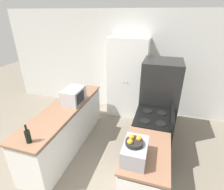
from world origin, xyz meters
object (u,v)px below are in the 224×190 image
refrigerator (159,101)px  microwave (74,96)px  stove (151,138)px  pantry_cabinet (127,78)px  toaster_oven (135,151)px  fruit_bowl (134,142)px  wine_bottle (28,136)px

refrigerator → microwave: bearing=-157.6°
microwave → stove: bearing=-3.3°
pantry_cabinet → toaster_oven: (0.63, -2.48, 0.00)m
stove → fruit_bowl: 1.24m
toaster_oven → fruit_bowl: fruit_bowl is taller
fruit_bowl → refrigerator: bearing=83.1°
refrigerator → wine_bottle: (-1.64, -1.89, 0.15)m
refrigerator → fruit_bowl: (-0.21, -1.76, 0.30)m
wine_bottle → toaster_oven: 1.45m
pantry_cabinet → refrigerator: pantry_cabinet is taller
toaster_oven → fruit_bowl: bearing=-178.7°
fruit_bowl → pantry_cabinet: bearing=103.9°
wine_bottle → fruit_bowl: bearing=5.0°
microwave → toaster_oven: size_ratio=1.16×
refrigerator → fruit_bowl: size_ratio=8.07×
microwave → refrigerator: bearing=22.4°
pantry_cabinet → wine_bottle: pantry_cabinet is taller
refrigerator → microwave: 1.74m
refrigerator → toaster_oven: bearing=-96.4°
pantry_cabinet → stove: size_ratio=1.91×
wine_bottle → pantry_cabinet: bearing=72.7°
wine_bottle → toaster_oven: (1.44, 0.13, 0.01)m
wine_bottle → microwave: bearing=88.1°
pantry_cabinet → toaster_oven: bearing=-75.8°
stove → toaster_oven: toaster_oven is taller
microwave → toaster_oven: (1.40, -1.11, -0.04)m
microwave → wine_bottle: 1.23m
pantry_cabinet → toaster_oven: 2.56m
microwave → toaster_oven: bearing=-38.3°
refrigerator → microwave: refrigerator is taller
stove → refrigerator: refrigerator is taller
pantry_cabinet → microwave: pantry_cabinet is taller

